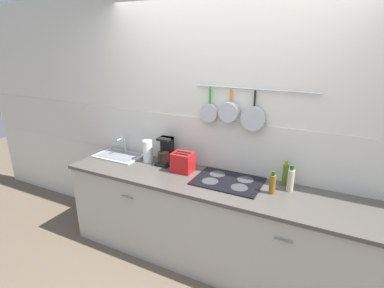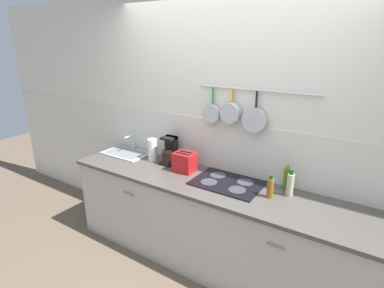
{
  "view_description": "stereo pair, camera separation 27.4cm",
  "coord_description": "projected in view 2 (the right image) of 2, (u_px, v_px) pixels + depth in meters",
  "views": [
    {
      "loc": [
        0.99,
        -2.31,
        2.11
      ],
      "look_at": [
        -0.19,
        0.0,
        1.23
      ],
      "focal_mm": 28.0,
      "sensor_mm": 36.0,
      "label": 1
    },
    {
      "loc": [
        1.22,
        -2.18,
        2.11
      ],
      "look_at": [
        -0.19,
        0.0,
        1.23
      ],
      "focal_mm": 28.0,
      "sensor_mm": 36.0,
      "label": 2
    }
  ],
  "objects": [
    {
      "name": "bottle_dish_soap",
      "position": [
        286.0,
        178.0,
        2.61
      ],
      "size": [
        0.05,
        0.05,
        0.23
      ],
      "color": "#4C721E",
      "rests_on": "countertop"
    },
    {
      "name": "bottle_sesame_oil",
      "position": [
        290.0,
        184.0,
        2.49
      ],
      "size": [
        0.06,
        0.06,
        0.24
      ],
      "color": "#BFB799",
      "rests_on": "countertop"
    },
    {
      "name": "coffee_maker",
      "position": [
        170.0,
        152.0,
        3.18
      ],
      "size": [
        0.15,
        0.17,
        0.29
      ],
      "color": "black",
      "rests_on": "countertop"
    },
    {
      "name": "paper_towel_roll",
      "position": [
        153.0,
        150.0,
        3.25
      ],
      "size": [
        0.1,
        0.1,
        0.24
      ],
      "color": "white",
      "rests_on": "countertop"
    },
    {
      "name": "sink_basin",
      "position": [
        126.0,
        152.0,
        3.48
      ],
      "size": [
        0.53,
        0.33,
        0.2
      ],
      "color": "#B7BABF",
      "rests_on": "countertop"
    },
    {
      "name": "bottle_hot_sauce",
      "position": [
        270.0,
        188.0,
        2.47
      ],
      "size": [
        0.05,
        0.05,
        0.2
      ],
      "color": "#8C5919",
      "rests_on": "countertop"
    },
    {
      "name": "countertop",
      "position": [
        209.0,
        185.0,
        2.76
      ],
      "size": [
        3.0,
        0.64,
        0.03
      ],
      "color": "#4C4742",
      "rests_on": "cabinet_base"
    },
    {
      "name": "toaster",
      "position": [
        184.0,
        162.0,
        2.98
      ],
      "size": [
        0.22,
        0.16,
        0.2
      ],
      "color": "red",
      "rests_on": "countertop"
    },
    {
      "name": "ground_plane",
      "position": [
        208.0,
        262.0,
        3.04
      ],
      "size": [
        12.0,
        12.0,
        0.0
      ],
      "primitive_type": "plane",
      "color": "brown"
    },
    {
      "name": "wall_back",
      "position": [
        228.0,
        133.0,
        2.91
      ],
      "size": [
        7.2,
        0.15,
        2.6
      ],
      "color": "silver",
      "rests_on": "ground_plane"
    },
    {
      "name": "cooktop",
      "position": [
        227.0,
        183.0,
        2.74
      ],
      "size": [
        0.62,
        0.44,
        0.01
      ],
      "color": "black",
      "rests_on": "countertop"
    },
    {
      "name": "cabinet_base",
      "position": [
        208.0,
        226.0,
        2.9
      ],
      "size": [
        2.96,
        0.61,
        0.85
      ],
      "color": "#B7B2A8",
      "rests_on": "ground_plane"
    }
  ]
}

